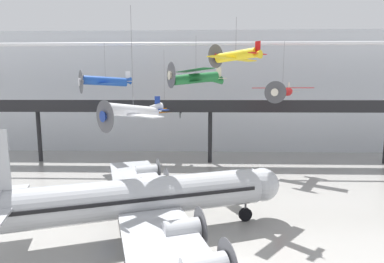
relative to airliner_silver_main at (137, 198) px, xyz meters
name	(u,v)px	position (x,y,z in m)	size (l,w,h in m)	color
hangar_back_wall	(209,92)	(7.09, 37.70, 8.67)	(140.00, 3.00, 24.23)	silver
mezzanine_walkway	(210,110)	(7.09, 26.14, 5.85)	(110.00, 3.20, 11.00)	black
ceiling_truss_beam	(211,44)	(7.09, 25.14, 16.54)	(120.00, 0.60, 0.60)	silver
airliner_silver_main	(137,198)	(0.00, 0.00, 0.00)	(27.01, 31.49, 9.77)	#B7BABF
suspended_plane_white_twin	(133,111)	(-0.35, 1.11, 7.39)	(6.31, 6.23, 10.30)	silver
suspended_plane_blue_trainer	(106,81)	(-8.92, 20.91, 10.48)	(8.14, 9.00, 7.59)	#1E4CAD
suspended_plane_yellow_lowwing	(236,56)	(8.88, 6.02, 12.54)	(5.77, 5.84, 4.76)	yellow
suspended_plane_red_highwing	(282,91)	(17.49, 20.44, 8.97)	(8.11, 7.37, 8.84)	red
suspended_plane_orange_highwing	(165,110)	(-0.87, 27.79, 5.77)	(6.04, 7.40, 11.80)	orange
suspended_plane_green_biplane	(196,78)	(4.77, 16.00, 10.78)	(8.06, 9.22, 6.84)	#1E6B33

